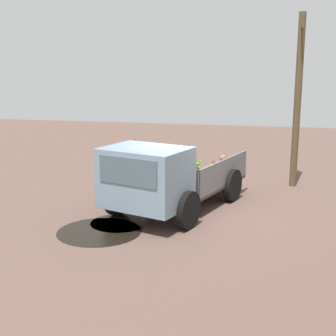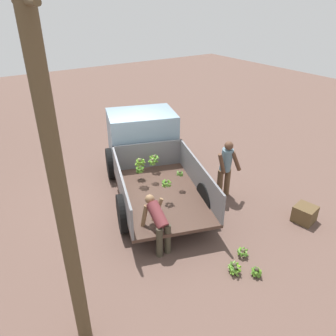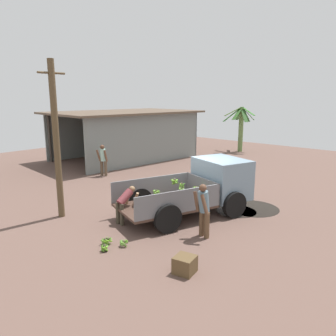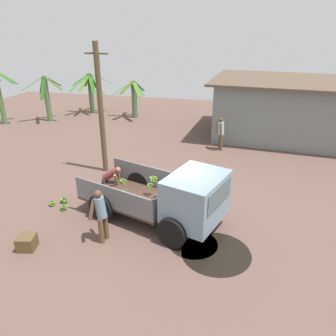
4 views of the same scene
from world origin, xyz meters
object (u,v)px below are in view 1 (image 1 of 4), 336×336
at_px(banana_bunch_on_ground_3, 187,176).
at_px(wooden_crate_0, 125,171).
at_px(person_foreground_visitor, 133,163).
at_px(cargo_truck, 157,179).
at_px(utility_pole, 298,101).
at_px(banana_bunch_on_ground_1, 201,175).
at_px(banana_bunch_on_ground_2, 194,173).
at_px(person_worker_loading, 224,168).
at_px(banana_bunch_on_ground_0, 202,175).

bearing_deg(banana_bunch_on_ground_3, wooden_crate_0, -87.79).
relative_size(person_foreground_visitor, wooden_crate_0, 3.47).
bearing_deg(wooden_crate_0, cargo_truck, 27.89).
xyz_separation_m(utility_pole, banana_bunch_on_ground_1, (-0.29, -3.00, -2.58)).
height_order(utility_pole, banana_bunch_on_ground_2, utility_pole).
bearing_deg(cargo_truck, person_worker_loading, 172.98).
bearing_deg(banana_bunch_on_ground_0, banana_bunch_on_ground_3, -59.81).
bearing_deg(person_foreground_visitor, wooden_crate_0, 36.25).
bearing_deg(wooden_crate_0, utility_pole, 90.03).
relative_size(banana_bunch_on_ground_1, wooden_crate_0, 0.54).
xyz_separation_m(utility_pole, banana_bunch_on_ground_3, (-0.08, -3.45, -2.58)).
distance_m(person_foreground_visitor, banana_bunch_on_ground_3, 2.51).
height_order(banana_bunch_on_ground_1, banana_bunch_on_ground_3, banana_bunch_on_ground_1).
distance_m(person_foreground_visitor, banana_bunch_on_ground_1, 2.92).
xyz_separation_m(cargo_truck, utility_pole, (-4.03, 3.48, 1.69)).
height_order(utility_pole, banana_bunch_on_ground_0, utility_pole).
distance_m(banana_bunch_on_ground_2, banana_bunch_on_ground_3, 0.57).
bearing_deg(banana_bunch_on_ground_2, banana_bunch_on_ground_0, 51.92).
bearing_deg(banana_bunch_on_ground_2, wooden_crate_0, -74.91).
xyz_separation_m(utility_pole, banana_bunch_on_ground_2, (-0.62, -3.29, -2.60)).
bearing_deg(utility_pole, person_foreground_visitor, -67.67).
relative_size(person_foreground_visitor, banana_bunch_on_ground_3, 6.41).
bearing_deg(cargo_truck, banana_bunch_on_ground_0, -168.32).
bearing_deg(person_worker_loading, banana_bunch_on_ground_3, -131.11).
xyz_separation_m(cargo_truck, wooden_crate_0, (-4.02, -2.13, -0.80)).
distance_m(person_foreground_visitor, wooden_crate_0, 2.24).
distance_m(banana_bunch_on_ground_3, wooden_crate_0, 2.16).
xyz_separation_m(person_foreground_visitor, banana_bunch_on_ground_1, (-2.23, 1.71, -0.80)).
xyz_separation_m(person_foreground_visitor, banana_bunch_on_ground_2, (-2.56, 1.43, -0.81)).
height_order(utility_pole, wooden_crate_0, utility_pole).
bearing_deg(cargo_truck, banana_bunch_on_ground_2, -163.94).
bearing_deg(banana_bunch_on_ground_3, banana_bunch_on_ground_2, 163.33).
bearing_deg(banana_bunch_on_ground_0, cargo_truck, -6.64).
height_order(person_foreground_visitor, banana_bunch_on_ground_3, person_foreground_visitor).
xyz_separation_m(banana_bunch_on_ground_3, wooden_crate_0, (0.08, -2.15, 0.08)).
bearing_deg(cargo_truck, banana_bunch_on_ground_3, -161.98).
xyz_separation_m(banana_bunch_on_ground_0, banana_bunch_on_ground_2, (-0.26, -0.33, -0.01)).
xyz_separation_m(banana_bunch_on_ground_0, banana_bunch_on_ground_3, (0.28, -0.49, 0.01)).
height_order(utility_pole, banana_bunch_on_ground_3, utility_pole).
relative_size(person_worker_loading, wooden_crate_0, 2.51).
height_order(banana_bunch_on_ground_1, banana_bunch_on_ground_2, banana_bunch_on_ground_1).
bearing_deg(banana_bunch_on_ground_1, banana_bunch_on_ground_2, -138.94).
bearing_deg(wooden_crate_0, banana_bunch_on_ground_2, 105.09).
bearing_deg(banana_bunch_on_ground_1, person_worker_loading, 32.48).
distance_m(banana_bunch_on_ground_1, banana_bunch_on_ground_2, 0.44).
relative_size(cargo_truck, banana_bunch_on_ground_0, 21.29).
xyz_separation_m(banana_bunch_on_ground_0, wooden_crate_0, (0.37, -2.64, 0.09)).
relative_size(person_foreground_visitor, banana_bunch_on_ground_1, 6.42).
bearing_deg(utility_pole, banana_bunch_on_ground_2, -100.68).
relative_size(utility_pole, banana_bunch_on_ground_2, 21.94).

